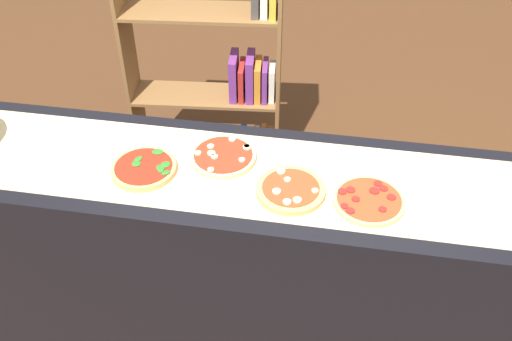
{
  "coord_description": "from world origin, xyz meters",
  "views": [
    {
      "loc": [
        0.26,
        -1.56,
        2.32
      ],
      "look_at": [
        0.0,
        0.0,
        0.97
      ],
      "focal_mm": 40.62,
      "sensor_mm": 36.0,
      "label": 1
    }
  ],
  "objects_px": {
    "pizza_pepperoni_3": "(369,200)",
    "pizza_mushroom_1": "(223,156)",
    "bookshelf": "(223,69)",
    "pizza_mushroom_2": "(291,190)",
    "pizza_spinach_0": "(144,168)"
  },
  "relations": [
    {
      "from": "pizza_spinach_0",
      "to": "pizza_pepperoni_3",
      "type": "relative_size",
      "value": 0.96
    },
    {
      "from": "pizza_spinach_0",
      "to": "pizza_mushroom_2",
      "type": "height_order",
      "value": "same"
    },
    {
      "from": "pizza_mushroom_1",
      "to": "pizza_mushroom_2",
      "type": "height_order",
      "value": "pizza_mushroom_2"
    },
    {
      "from": "pizza_mushroom_1",
      "to": "pizza_pepperoni_3",
      "type": "bearing_deg",
      "value": -15.45
    },
    {
      "from": "pizza_mushroom_1",
      "to": "bookshelf",
      "type": "distance_m",
      "value": 1.14
    },
    {
      "from": "pizza_spinach_0",
      "to": "pizza_mushroom_2",
      "type": "bearing_deg",
      "value": -2.69
    },
    {
      "from": "pizza_mushroom_2",
      "to": "bookshelf",
      "type": "xyz_separation_m",
      "value": [
        -0.51,
        1.22,
        -0.28
      ]
    },
    {
      "from": "pizza_spinach_0",
      "to": "pizza_pepperoni_3",
      "type": "height_order",
      "value": "pizza_spinach_0"
    },
    {
      "from": "pizza_pepperoni_3",
      "to": "bookshelf",
      "type": "bearing_deg",
      "value": 122.35
    },
    {
      "from": "pizza_mushroom_2",
      "to": "bookshelf",
      "type": "distance_m",
      "value": 1.35
    },
    {
      "from": "pizza_spinach_0",
      "to": "pizza_mushroom_2",
      "type": "xyz_separation_m",
      "value": [
        0.54,
        -0.03,
        -0.0
      ]
    },
    {
      "from": "pizza_mushroom_2",
      "to": "pizza_mushroom_1",
      "type": "bearing_deg",
      "value": 152.22
    },
    {
      "from": "pizza_mushroom_1",
      "to": "bookshelf",
      "type": "relative_size",
      "value": 0.16
    },
    {
      "from": "pizza_mushroom_1",
      "to": "pizza_mushroom_2",
      "type": "relative_size",
      "value": 1.0
    },
    {
      "from": "pizza_pepperoni_3",
      "to": "pizza_mushroom_1",
      "type": "bearing_deg",
      "value": 164.55
    }
  ]
}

